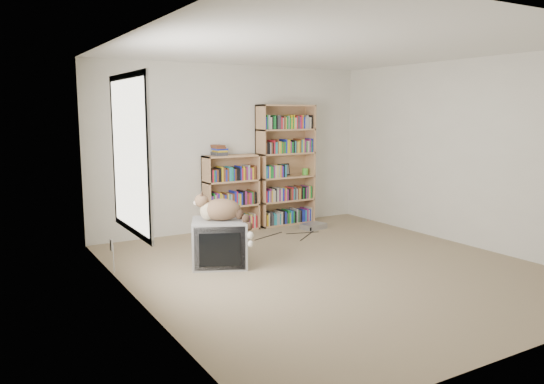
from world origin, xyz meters
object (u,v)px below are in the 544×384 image
crt_tv (220,243)px  bookcase_tall (285,168)px  bookcase_short (231,196)px  dvd_player (314,226)px  cat (225,213)px

crt_tv → bookcase_tall: bearing=64.2°
bookcase_tall → bookcase_short: 1.05m
bookcase_tall → dvd_player: 1.04m
cat → bookcase_short: (0.90, 1.69, -0.11)m
bookcase_tall → bookcase_short: bearing=-180.0°
crt_tv → dvd_player: size_ratio=2.24×
crt_tv → dvd_player: crt_tv is taller
bookcase_short → crt_tv: bearing=-120.3°
bookcase_short → bookcase_tall: bearing=0.0°
bookcase_tall → dvd_player: size_ratio=5.30×
crt_tv → dvd_player: bearing=50.9°
bookcase_short → dvd_player: (1.15, -0.55, -0.49)m
bookcase_tall → dvd_player: bearing=-72.1°
crt_tv → bookcase_short: bookcase_short is taller
dvd_player → cat: bearing=-163.8°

